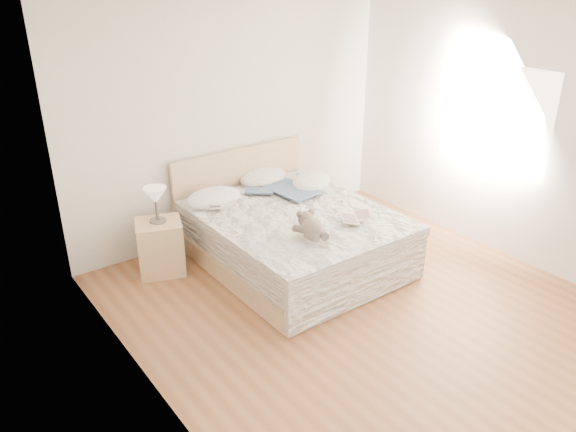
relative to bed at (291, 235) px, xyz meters
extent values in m
cube|color=brown|center=(0.00, -1.19, -0.31)|extent=(4.00, 4.50, 0.00)
cube|color=silver|center=(0.00, 1.06, 1.04)|extent=(4.00, 0.02, 2.70)
cube|color=silver|center=(-2.00, -1.19, 1.04)|extent=(0.02, 4.50, 2.70)
cube|color=silver|center=(2.00, -1.19, 1.04)|extent=(0.02, 4.50, 2.70)
cube|color=white|center=(1.99, -0.89, 1.14)|extent=(0.02, 1.30, 1.10)
cube|color=tan|center=(0.00, -0.04, -0.21)|extent=(1.68, 2.08, 0.20)
cube|color=silver|center=(0.00, -0.04, 0.04)|extent=(1.60, 2.00, 0.30)
cube|color=silver|center=(0.00, -0.09, 0.23)|extent=(1.72, 2.05, 0.10)
cube|color=tan|center=(0.00, 1.00, 0.19)|extent=(1.70, 0.06, 1.00)
cube|color=tan|center=(-1.20, 0.62, -0.03)|extent=(0.56, 0.53, 0.56)
cylinder|color=#4F4B45|center=(-1.19, 0.63, 0.26)|extent=(0.17, 0.17, 0.02)
cylinder|color=#3F3B36|center=(-1.19, 0.63, 0.39)|extent=(0.03, 0.03, 0.23)
cone|color=white|center=(-1.19, 0.63, 0.53)|extent=(0.23, 0.23, 0.17)
ellipsoid|color=white|center=(-0.53, 0.67, 0.33)|extent=(0.64, 0.46, 0.19)
ellipsoid|color=white|center=(0.25, 0.88, 0.33)|extent=(0.71, 0.56, 0.19)
ellipsoid|color=silver|center=(0.61, 0.43, 0.33)|extent=(0.72, 0.67, 0.18)
cube|color=silver|center=(-0.56, 0.51, 0.32)|extent=(0.33, 0.24, 0.02)
cube|color=#FFF1CB|center=(0.37, -0.59, 0.32)|extent=(0.41, 0.39, 0.02)
camera|label=1|loc=(-3.17, -4.23, 2.64)|focal=35.00mm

